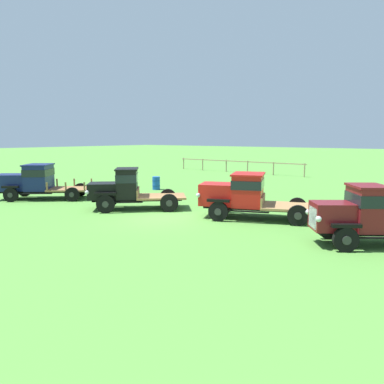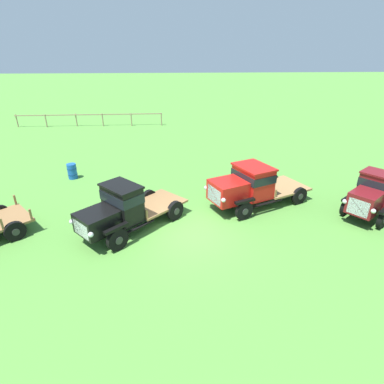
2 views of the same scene
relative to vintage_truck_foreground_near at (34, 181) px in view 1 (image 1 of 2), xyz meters
The scene contains 7 objects.
ground_plane 9.83m from the vintage_truck_foreground_near, ahead, with size 240.00×240.00×0.00m, color #518E38.
paddock_fence 22.52m from the vintage_truck_foreground_near, 88.22° to the left, with size 15.19×0.50×1.31m.
vintage_truck_foreground_near is the anchor object (origin of this frame).
vintage_truck_second_in_line 7.00m from the vintage_truck_foreground_near, ahead, with size 4.81×4.70×2.15m.
vintage_truck_midrow_center 13.17m from the vintage_truck_foreground_near, 13.79° to the left, with size 5.67×3.88×2.10m.
vintage_truck_far_side 18.38m from the vintage_truck_foreground_near, ahead, with size 4.44×3.83×2.12m.
oil_drum_beside_row 8.20m from the vintage_truck_foreground_near, 68.50° to the left, with size 0.57×0.57×0.93m.
Camera 1 is at (11.73, -12.59, 3.74)m, focal length 35.00 mm.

